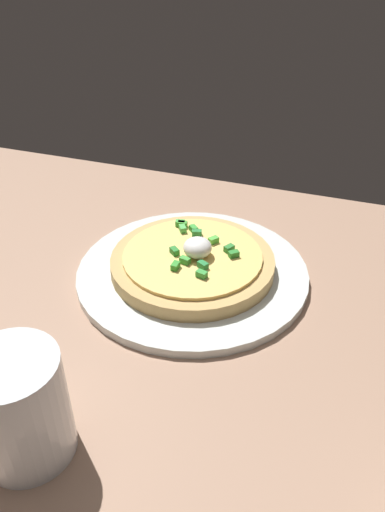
# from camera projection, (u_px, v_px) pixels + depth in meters

# --- Properties ---
(dining_table) EXTENTS (1.17, 0.82, 0.03)m
(dining_table) POSITION_uv_depth(u_px,v_px,m) (148.00, 348.00, 0.57)
(dining_table) COLOR #9D775F
(dining_table) RESTS_ON ground
(plate) EXTENTS (0.30, 0.30, 0.01)m
(plate) POSITION_uv_depth(u_px,v_px,m) (193.00, 272.00, 0.65)
(plate) COLOR silver
(plate) RESTS_ON dining_table
(pizza) EXTENTS (0.21, 0.21, 0.05)m
(pizza) POSITION_uv_depth(u_px,v_px,m) (193.00, 261.00, 0.64)
(pizza) COLOR tan
(pizza) RESTS_ON plate
(cup_near) EXTENTS (0.08, 0.08, 0.11)m
(cup_near) POSITION_uv_depth(u_px,v_px,m) (21.00, 412.00, 0.42)
(cup_near) COLOR silver
(cup_near) RESTS_ON dining_table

